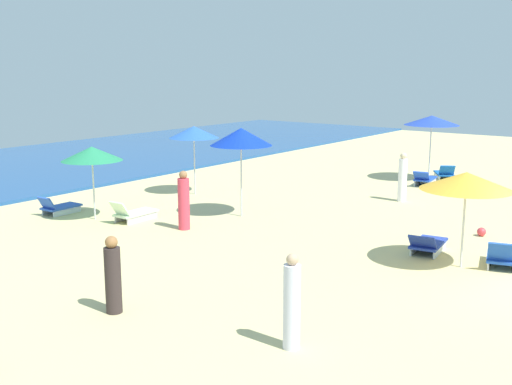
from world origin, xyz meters
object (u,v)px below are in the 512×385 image
(lounge_chair_0_1, at_px, (59,207))
(beachgoer_0, at_px, (403,178))
(lounge_chair_3_1, at_px, (425,179))
(umbrella_0, at_px, (92,154))
(beachgoer_2, at_px, (292,304))
(umbrella_1, at_px, (241,137))
(umbrella_2, at_px, (194,132))
(beachgoer_3, at_px, (184,202))
(lounge_chair_4_1, at_px, (502,257))
(lounge_chair_0_0, at_px, (133,213))
(umbrella_4, at_px, (466,181))
(beach_ball_1, at_px, (481,232))
(lounge_chair_3_0, at_px, (444,173))
(lounge_chair_4_0, at_px, (427,244))
(beachgoer_1, at_px, (113,277))
(umbrella_3, at_px, (432,120))

(lounge_chair_0_1, height_order, beachgoer_0, beachgoer_0)
(lounge_chair_3_1, bearing_deg, umbrella_0, 56.01)
(beachgoer_2, bearing_deg, umbrella_1, -81.85)
(umbrella_2, height_order, beachgoer_3, umbrella_2)
(umbrella_1, height_order, beachgoer_0, umbrella_1)
(lounge_chair_4_1, bearing_deg, umbrella_1, -17.81)
(umbrella_2, bearing_deg, lounge_chair_0_0, -163.00)
(umbrella_1, relative_size, lounge_chair_4_1, 2.02)
(umbrella_4, relative_size, beachgoer_0, 1.32)
(lounge_chair_3_1, bearing_deg, lounge_chair_0_1, 50.92)
(lounge_chair_0_1, distance_m, umbrella_4, 12.52)
(umbrella_0, height_order, beach_ball_1, umbrella_0)
(lounge_chair_0_1, distance_m, lounge_chair_3_0, 15.61)
(lounge_chair_0_1, distance_m, lounge_chair_4_0, 11.48)
(umbrella_0, height_order, lounge_chair_0_1, umbrella_0)
(beachgoer_1, relative_size, beachgoer_3, 0.88)
(lounge_chair_0_1, height_order, umbrella_2, umbrella_2)
(lounge_chair_3_0, xyz_separation_m, beachgoer_3, (-12.68, 3.01, 0.58))
(lounge_chair_0_0, distance_m, umbrella_3, 13.10)
(umbrella_3, bearing_deg, beachgoer_0, -169.93)
(lounge_chair_4_0, bearing_deg, beach_ball_1, -110.70)
(lounge_chair_0_1, xyz_separation_m, umbrella_4, (2.29, -12.18, 1.83))
(umbrella_1, relative_size, beachgoer_2, 1.69)
(lounge_chair_3_1, bearing_deg, umbrella_1, 66.45)
(beachgoer_2, bearing_deg, umbrella_4, -132.42)
(umbrella_0, distance_m, umbrella_1, 4.56)
(lounge_chair_0_1, bearing_deg, beachgoer_0, -135.63)
(lounge_chair_0_1, distance_m, beachgoer_0, 11.59)
(lounge_chair_0_0, relative_size, beachgoer_1, 1.00)
(beachgoer_0, xyz_separation_m, beachgoer_1, (-12.82, 0.19, -0.10))
(lounge_chair_4_1, bearing_deg, lounge_chair_0_1, -2.60)
(lounge_chair_0_1, distance_m, lounge_chair_4_1, 13.26)
(umbrella_1, height_order, umbrella_4, umbrella_1)
(beachgoer_1, bearing_deg, umbrella_1, -49.68)
(lounge_chair_0_0, xyz_separation_m, umbrella_4, (1.50, -9.57, 1.81))
(umbrella_4, bearing_deg, lounge_chair_0_1, 100.64)
(umbrella_2, bearing_deg, beachgoer_1, -145.54)
(umbrella_1, bearing_deg, beachgoer_1, -159.19)
(lounge_chair_3_0, xyz_separation_m, beachgoer_1, (-18.10, -0.25, 0.49))
(beachgoer_1, bearing_deg, umbrella_0, -16.99)
(umbrella_0, relative_size, beachgoer_0, 1.32)
(beachgoer_2, bearing_deg, beachgoer_1, -23.51)
(lounge_chair_0_0, height_order, lounge_chair_4_1, lounge_chair_4_1)
(umbrella_4, bearing_deg, lounge_chair_4_1, -53.90)
(lounge_chair_0_1, xyz_separation_m, beach_ball_1, (5.37, -11.69, -0.11))
(beachgoer_0, bearing_deg, beach_ball_1, 170.72)
(umbrella_1, relative_size, lounge_chair_3_0, 1.84)
(umbrella_4, xyz_separation_m, beachgoer_1, (-6.73, 4.38, -1.34))
(beach_ball_1, bearing_deg, umbrella_0, 116.80)
(umbrella_0, bearing_deg, beachgoer_1, -126.50)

